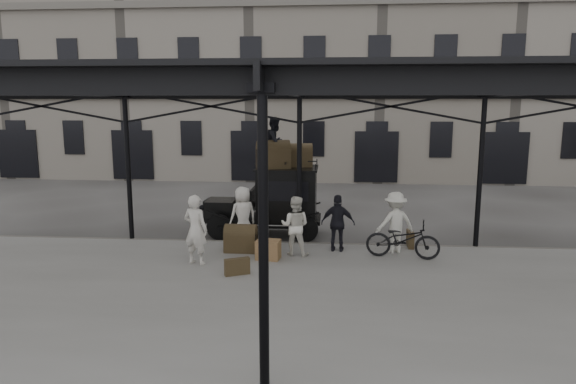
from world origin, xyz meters
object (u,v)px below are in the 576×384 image
at_px(bicycle, 403,239).
at_px(steamer_trunk_platform, 241,240).
at_px(porter_left, 196,229).
at_px(porter_official, 338,223).
at_px(steamer_trunk_roof_near, 273,156).
at_px(taxi, 277,198).

distance_m(bicycle, steamer_trunk_platform, 4.32).
height_order(porter_left, steamer_trunk_platform, porter_left).
height_order(porter_official, steamer_trunk_roof_near, steamer_trunk_roof_near).
distance_m(taxi, porter_left, 3.86).
xyz_separation_m(bicycle, steamer_trunk_roof_near, (-3.64, 2.31, 1.89)).
xyz_separation_m(porter_official, steamer_trunk_roof_near, (-1.96, 1.82, 1.61)).
xyz_separation_m(taxi, bicycle, (3.56, -2.56, -0.56)).
xyz_separation_m(steamer_trunk_roof_near, steamer_trunk_platform, (-0.67, -2.06, -2.07)).
relative_size(porter_left, steamer_trunk_platform, 2.06).
xyz_separation_m(porter_left, steamer_trunk_roof_near, (1.60, 3.23, 1.50)).
bearing_deg(steamer_trunk_roof_near, porter_left, -135.51).
xyz_separation_m(porter_left, steamer_trunk_platform, (0.93, 1.16, -0.57)).
height_order(bicycle, steamer_trunk_platform, bicycle).
bearing_deg(porter_left, steamer_trunk_platform, -110.38).
height_order(taxi, porter_official, taxi).
bearing_deg(steamer_trunk_roof_near, porter_official, -62.08).
bearing_deg(porter_official, taxi, -42.51).
bearing_deg(steamer_trunk_roof_near, steamer_trunk_platform, -127.15).
distance_m(bicycle, steamer_trunk_roof_near, 4.71).
xyz_separation_m(taxi, porter_official, (1.88, -2.07, -0.27)).
xyz_separation_m(porter_left, bicycle, (5.24, 0.92, -0.39)).
height_order(taxi, steamer_trunk_platform, taxi).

